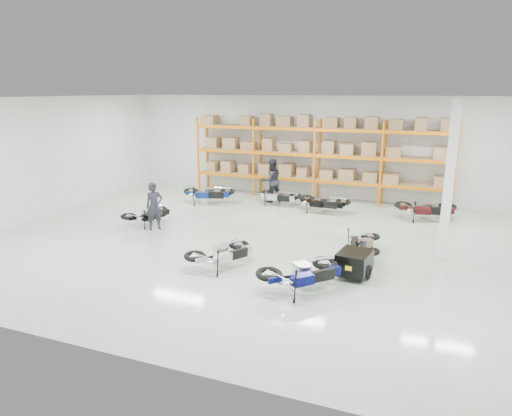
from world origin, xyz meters
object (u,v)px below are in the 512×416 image
at_px(moto_back_c, 323,199).
at_px(moto_touring_right, 364,240).
at_px(moto_back_b, 279,194).
at_px(person_left, 154,206).
at_px(trailer, 354,262).
at_px(moto_blue_centre, 303,268).
at_px(moto_silver_left, 222,249).
at_px(moto_back_a, 208,190).
at_px(moto_back_d, 427,205).
at_px(moto_black_far_left, 148,211).
at_px(person_back, 271,181).

bearing_deg(moto_back_c, moto_touring_right, -149.30).
bearing_deg(moto_back_b, person_left, 154.71).
bearing_deg(moto_touring_right, trailer, -96.28).
relative_size(moto_blue_centre, moto_silver_left, 1.09).
bearing_deg(moto_back_a, moto_back_d, -103.92).
xyz_separation_m(moto_black_far_left, moto_back_b, (3.49, 4.47, -0.00)).
distance_m(moto_black_far_left, moto_back_d, 10.28).
xyz_separation_m(moto_blue_centre, moto_back_d, (2.65, 7.66, 0.00)).
relative_size(moto_touring_right, moto_back_c, 0.91).
xyz_separation_m(moto_black_far_left, trailer, (7.74, -2.12, -0.10)).
height_order(moto_back_a, moto_back_d, moto_back_d).
bearing_deg(moto_silver_left, person_left, -3.31).
distance_m(moto_silver_left, moto_back_c, 6.84).
xyz_separation_m(moto_black_far_left, moto_back_d, (9.36, 4.25, 0.10)).
distance_m(moto_black_far_left, person_back, 5.76).
height_order(moto_blue_centre, moto_back_b, moto_blue_centre).
bearing_deg(person_back, trailer, 79.44).
distance_m(moto_black_far_left, moto_back_b, 5.67).
relative_size(moto_black_far_left, moto_back_d, 0.84).
bearing_deg(person_left, moto_back_c, -7.90).
bearing_deg(moto_back_d, moto_black_far_left, 101.09).
height_order(moto_black_far_left, person_left, person_left).
bearing_deg(moto_back_d, moto_back_b, 74.53).
xyz_separation_m(trailer, person_left, (-7.18, 1.73, 0.43)).
bearing_deg(trailer, moto_back_d, 83.27).
bearing_deg(person_back, moto_black_far_left, 13.83).
bearing_deg(moto_black_far_left, moto_back_b, -106.58).
height_order(moto_black_far_left, trailer, moto_black_far_left).
height_order(moto_silver_left, person_left, person_left).
bearing_deg(trailer, person_left, 174.06).
bearing_deg(moto_back_d, trailer, 152.36).
relative_size(moto_black_far_left, moto_back_c, 0.91).
distance_m(moto_blue_centre, moto_back_b, 8.51).
xyz_separation_m(moto_silver_left, moto_black_far_left, (-4.27, 2.78, -0.04)).
relative_size(moto_black_far_left, person_left, 0.98).
bearing_deg(moto_back_a, moto_back_b, -92.04).
xyz_separation_m(moto_silver_left, trailer, (3.47, 0.66, -0.14)).
bearing_deg(person_left, moto_black_far_left, 95.72).
bearing_deg(moto_touring_right, moto_back_c, 110.23).
bearing_deg(trailer, moto_back_a, 148.71).
bearing_deg(person_back, person_left, 20.53).
relative_size(moto_back_a, moto_back_b, 1.18).
bearing_deg(person_left, moto_back_d, -21.31).
height_order(moto_blue_centre, trailer, moto_blue_centre).
xyz_separation_m(moto_black_far_left, person_back, (3.01, 4.89, 0.45)).
xyz_separation_m(moto_blue_centre, moto_back_a, (-6.13, 7.05, -0.00)).
bearing_deg(moto_back_c, moto_silver_left, 173.74).
height_order(moto_touring_right, moto_back_c, moto_back_c).
relative_size(moto_blue_centre, moto_back_d, 0.99).
bearing_deg(moto_back_a, person_back, -80.71).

